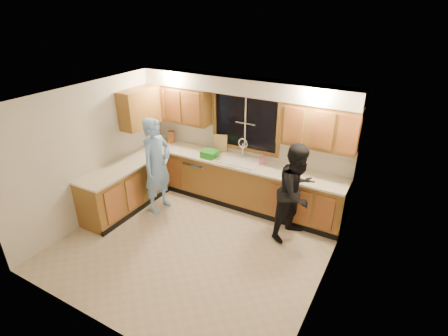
% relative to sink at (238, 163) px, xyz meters
% --- Properties ---
extents(floor, '(4.20, 4.20, 0.00)m').
position_rel_sink_xyz_m(floor, '(0.00, -1.60, -0.86)').
color(floor, beige).
rests_on(floor, ground).
extents(ceiling, '(4.20, 4.20, 0.00)m').
position_rel_sink_xyz_m(ceiling, '(0.00, -1.60, 1.64)').
color(ceiling, white).
extents(wall_back, '(4.20, 0.00, 4.20)m').
position_rel_sink_xyz_m(wall_back, '(0.00, 0.30, 0.39)').
color(wall_back, silver).
rests_on(wall_back, ground).
extents(wall_left, '(0.00, 3.80, 3.80)m').
position_rel_sink_xyz_m(wall_left, '(-2.10, -1.60, 0.39)').
color(wall_left, silver).
rests_on(wall_left, ground).
extents(wall_right, '(0.00, 3.80, 3.80)m').
position_rel_sink_xyz_m(wall_right, '(2.10, -1.60, 0.39)').
color(wall_right, silver).
rests_on(wall_right, ground).
extents(base_cabinets_back, '(4.20, 0.60, 0.88)m').
position_rel_sink_xyz_m(base_cabinets_back, '(0.00, -0.00, -0.42)').
color(base_cabinets_back, olive).
rests_on(base_cabinets_back, ground).
extents(base_cabinets_left, '(0.60, 1.90, 0.88)m').
position_rel_sink_xyz_m(base_cabinets_left, '(-1.80, -1.25, -0.42)').
color(base_cabinets_left, olive).
rests_on(base_cabinets_left, ground).
extents(countertop_back, '(4.20, 0.63, 0.04)m').
position_rel_sink_xyz_m(countertop_back, '(0.00, -0.02, 0.04)').
color(countertop_back, '#ECE3C6').
rests_on(countertop_back, base_cabinets_back).
extents(countertop_left, '(0.63, 1.90, 0.04)m').
position_rel_sink_xyz_m(countertop_left, '(-1.79, -1.25, 0.04)').
color(countertop_left, '#ECE3C6').
rests_on(countertop_left, base_cabinets_left).
extents(upper_cabinets_left, '(1.35, 0.33, 0.75)m').
position_rel_sink_xyz_m(upper_cabinets_left, '(-1.43, 0.13, 0.96)').
color(upper_cabinets_left, olive).
rests_on(upper_cabinets_left, wall_back).
extents(upper_cabinets_right, '(1.35, 0.33, 0.75)m').
position_rel_sink_xyz_m(upper_cabinets_right, '(1.43, 0.13, 0.96)').
color(upper_cabinets_right, olive).
rests_on(upper_cabinets_right, wall_back).
extents(upper_cabinets_return, '(0.33, 0.90, 0.75)m').
position_rel_sink_xyz_m(upper_cabinets_return, '(-1.94, -0.48, 0.96)').
color(upper_cabinets_return, olive).
rests_on(upper_cabinets_return, wall_left).
extents(soffit, '(4.20, 0.35, 0.30)m').
position_rel_sink_xyz_m(soffit, '(0.00, 0.12, 1.49)').
color(soffit, silver).
rests_on(soffit, wall_back).
extents(window_frame, '(1.44, 0.03, 1.14)m').
position_rel_sink_xyz_m(window_frame, '(0.00, 0.29, 0.74)').
color(window_frame, black).
rests_on(window_frame, wall_back).
extents(sink, '(0.86, 0.52, 0.57)m').
position_rel_sink_xyz_m(sink, '(0.00, 0.00, 0.00)').
color(sink, white).
rests_on(sink, countertop_back).
extents(dishwasher, '(0.60, 0.56, 0.82)m').
position_rel_sink_xyz_m(dishwasher, '(-0.85, -0.01, -0.45)').
color(dishwasher, white).
rests_on(dishwasher, floor).
extents(stove, '(0.58, 0.75, 0.90)m').
position_rel_sink_xyz_m(stove, '(-1.80, -1.82, -0.41)').
color(stove, white).
rests_on(stove, floor).
extents(man, '(0.47, 0.69, 1.85)m').
position_rel_sink_xyz_m(man, '(-1.22, -0.96, 0.06)').
color(man, '#78A8E3').
rests_on(man, floor).
extents(woman, '(0.90, 1.00, 1.71)m').
position_rel_sink_xyz_m(woman, '(1.36, -0.51, -0.01)').
color(woman, black).
rests_on(woman, floor).
extents(knife_block, '(0.17, 0.16, 0.24)m').
position_rel_sink_xyz_m(knife_block, '(-1.73, 0.17, 0.18)').
color(knife_block, '#9F5B2C').
rests_on(knife_block, countertop_back).
extents(cutting_board, '(0.30, 0.19, 0.37)m').
position_rel_sink_xyz_m(cutting_board, '(-0.51, 0.19, 0.24)').
color(cutting_board, tan).
rests_on(cutting_board, countertop_back).
extents(dish_crate, '(0.31, 0.29, 0.14)m').
position_rel_sink_xyz_m(dish_crate, '(-0.56, -0.12, 0.13)').
color(dish_crate, green).
rests_on(dish_crate, countertop_back).
extents(soap_bottle, '(0.12, 0.12, 0.20)m').
position_rel_sink_xyz_m(soap_bottle, '(0.45, 0.10, 0.15)').
color(soap_bottle, '#E7587C').
rests_on(soap_bottle, countertop_back).
extents(bowl, '(0.27, 0.27, 0.06)m').
position_rel_sink_xyz_m(bowl, '(1.15, -0.02, 0.08)').
color(bowl, silver).
rests_on(bowl, countertop_back).
extents(can_left, '(0.08, 0.08, 0.12)m').
position_rel_sink_xyz_m(can_left, '(-0.34, -0.16, 0.11)').
color(can_left, beige).
rests_on(can_left, countertop_back).
extents(can_right, '(0.08, 0.08, 0.11)m').
position_rel_sink_xyz_m(can_right, '(-0.32, -0.19, 0.11)').
color(can_right, beige).
rests_on(can_right, countertop_back).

